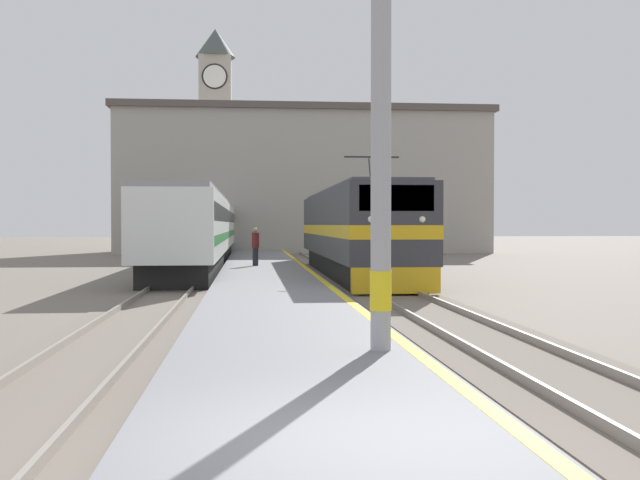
% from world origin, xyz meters
% --- Properties ---
extents(ground_plane, '(200.00, 200.00, 0.00)m').
position_xyz_m(ground_plane, '(0.00, 30.00, 0.00)').
color(ground_plane, '#70665B').
extents(platform, '(3.80, 140.00, 0.32)m').
position_xyz_m(platform, '(0.00, 25.00, 0.16)').
color(platform, slate).
rests_on(platform, ground).
extents(rail_track_near, '(2.83, 140.00, 0.16)m').
position_xyz_m(rail_track_near, '(3.77, 25.00, 0.03)').
color(rail_track_near, '#70665B').
rests_on(rail_track_near, ground).
extents(rail_track_far, '(2.83, 140.00, 0.16)m').
position_xyz_m(rail_track_far, '(-3.30, 25.00, 0.03)').
color(rail_track_far, '#70665B').
rests_on(rail_track_far, ground).
extents(locomotive_train, '(2.92, 19.14, 4.72)m').
position_xyz_m(locomotive_train, '(3.77, 25.45, 1.92)').
color(locomotive_train, black).
rests_on(locomotive_train, ground).
extents(passenger_train, '(2.92, 46.25, 3.62)m').
position_xyz_m(passenger_train, '(-3.30, 40.79, 1.96)').
color(passenger_train, black).
rests_on(passenger_train, ground).
extents(catenary_mast, '(2.82, 0.33, 8.39)m').
position_xyz_m(catenary_mast, '(1.33, 4.61, 4.44)').
color(catenary_mast, '#9E9EA3').
rests_on(catenary_mast, platform).
extents(person_on_platform, '(0.34, 0.34, 1.75)m').
position_xyz_m(person_on_platform, '(-0.44, 27.91, 1.24)').
color(person_on_platform, '#23232D').
rests_on(person_on_platform, platform).
extents(clock_tower, '(3.82, 3.82, 21.18)m').
position_xyz_m(clock_tower, '(-3.98, 67.00, 11.24)').
color(clock_tower, '#ADA393').
rests_on(clock_tower, ground).
extents(station_building, '(29.21, 9.16, 11.31)m').
position_xyz_m(station_building, '(3.57, 53.35, 5.68)').
color(station_building, '#A8A399').
rests_on(station_building, ground).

